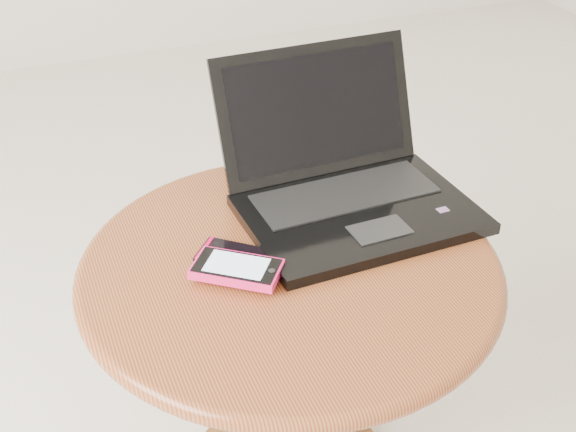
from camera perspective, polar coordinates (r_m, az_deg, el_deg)
name	(u,v)px	position (r m, az deg, el deg)	size (l,w,h in m)	color
table	(290,314)	(1.04, 0.14, -7.58)	(0.57, 0.57, 0.45)	brown
laptop	(346,182)	(1.08, 4.52, 2.59)	(0.33, 0.31, 0.20)	black
phone_black	(237,257)	(0.98, -3.96, -3.19)	(0.11, 0.11, 0.01)	black
phone_pink	(237,269)	(0.94, -3.96, -4.08)	(0.12, 0.11, 0.01)	#ED1F64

